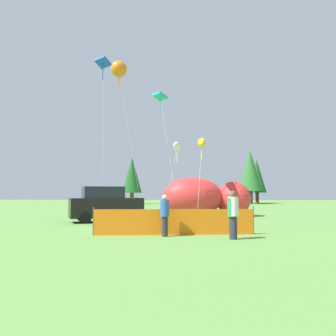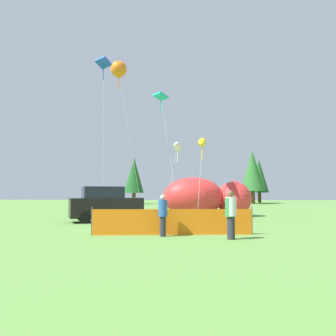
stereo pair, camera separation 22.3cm
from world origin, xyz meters
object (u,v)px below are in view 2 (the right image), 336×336
object	(u,v)px
spectator_in_red_shirt	(163,214)
spectator_in_black_shirt	(230,213)
kite_white_ghost	(178,147)
kite_yellow_hero	(202,142)
folding_chair	(228,219)
kite_blue_box	(103,67)
kite_orange_flower	(119,70)
parked_car	(105,204)
kite_teal_diamond	(161,99)
inflatable_cat	(205,198)
spectator_in_green_shirt	(231,213)

from	to	relation	value
spectator_in_red_shirt	spectator_in_black_shirt	bearing A→B (deg)	-14.85
kite_white_ghost	kite_yellow_hero	world-z (taller)	kite_yellow_hero
folding_chair	kite_blue_box	distance (m)	14.87
spectator_in_black_shirt	kite_blue_box	world-z (taller)	kite_blue_box
kite_blue_box	kite_orange_flower	world-z (taller)	kite_blue_box
spectator_in_black_shirt	kite_orange_flower	size ratio (longest dim) A/B	0.18
kite_blue_box	kite_white_ghost	world-z (taller)	kite_blue_box
parked_car	spectator_in_black_shirt	xyz separation A→B (m)	(6.68, -7.23, -0.06)
folding_chair	kite_teal_diamond	size ratio (longest dim) A/B	0.10
inflatable_cat	kite_orange_flower	size ratio (longest dim) A/B	0.69
spectator_in_red_shirt	kite_yellow_hero	distance (m)	11.20
inflatable_cat	spectator_in_red_shirt	world-z (taller)	inflatable_cat
kite_orange_flower	spectator_in_green_shirt	bearing A→B (deg)	-49.83
kite_white_ghost	kite_orange_flower	world-z (taller)	kite_orange_flower
kite_teal_diamond	kite_orange_flower	world-z (taller)	kite_orange_flower
folding_chair	kite_yellow_hero	xyz separation A→B (m)	(-0.81, 7.56, 4.88)
spectator_in_red_shirt	kite_yellow_hero	world-z (taller)	kite_yellow_hero
folding_chair	kite_white_ghost	bearing A→B (deg)	-171.12
parked_car	kite_orange_flower	xyz separation A→B (m)	(0.78, -0.22, 8.47)
spectator_in_black_shirt	kite_yellow_hero	world-z (taller)	kite_yellow_hero
spectator_in_red_shirt	kite_blue_box	world-z (taller)	kite_blue_box
kite_white_ghost	kite_blue_box	bearing A→B (deg)	-149.26
folding_chair	kite_white_ghost	distance (m)	11.56
spectator_in_black_shirt	kite_blue_box	size ratio (longest dim) A/B	0.16
folding_chair	spectator_in_green_shirt	xyz separation A→B (m)	(-0.29, -3.18, 0.48)
inflatable_cat	spectator_in_green_shirt	bearing A→B (deg)	-99.34
folding_chair	kite_orange_flower	bearing A→B (deg)	-127.44
inflatable_cat	kite_teal_diamond	world-z (taller)	kite_teal_diamond
folding_chair	kite_white_ghost	size ratio (longest dim) A/B	0.16
parked_car	inflatable_cat	size ratio (longest dim) A/B	0.68
spectator_in_black_shirt	kite_yellow_hero	distance (m)	11.62
kite_teal_diamond	kite_yellow_hero	distance (m)	5.00
inflatable_cat	kite_orange_flower	xyz separation A→B (m)	(-5.66, -4.89, 8.18)
kite_blue_box	kite_teal_diamond	distance (m)	4.92
inflatable_cat	kite_teal_diamond	distance (m)	8.45
kite_white_ghost	spectator_in_green_shirt	bearing A→B (deg)	-79.98
spectator_in_green_shirt	kite_teal_diamond	bearing A→B (deg)	106.65
parked_car	inflatable_cat	bearing A→B (deg)	11.91
kite_orange_flower	folding_chair	bearing A→B (deg)	-31.69
spectator_in_green_shirt	spectator_in_red_shirt	bearing A→B (deg)	165.15
inflatable_cat	kite_teal_diamond	bearing A→B (deg)	166.01
kite_blue_box	kite_yellow_hero	distance (m)	9.11
kite_blue_box	folding_chair	bearing A→B (deg)	-40.94
kite_blue_box	inflatable_cat	bearing A→B (deg)	13.50
kite_white_ghost	kite_yellow_hero	bearing A→B (deg)	-54.42
spectator_in_black_shirt	folding_chair	bearing A→B (deg)	84.27
parked_car	kite_blue_box	distance (m)	10.38
inflatable_cat	folding_chair	bearing A→B (deg)	-96.96
kite_blue_box	kite_orange_flower	distance (m)	3.86
spectator_in_red_shirt	spectator_in_green_shirt	world-z (taller)	spectator_in_green_shirt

